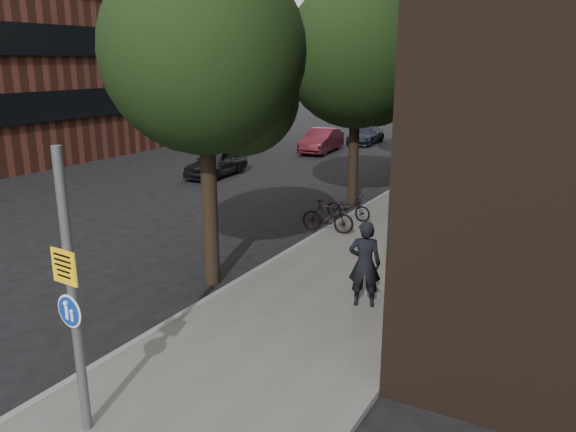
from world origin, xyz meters
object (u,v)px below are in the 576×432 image
Objects in this scene: parked_bike_facade_near at (424,252)px; signpost at (73,295)px; pedestrian at (365,264)px; parked_car_near at (216,162)px.

signpost is at bearing 151.89° from parked_bike_facade_near.
parked_bike_facade_near is at bearing 78.23° from signpost.
signpost reaches higher than parked_bike_facade_near.
pedestrian is 0.50× the size of parked_car_near.
signpost is 2.16× the size of pedestrian.
parked_car_near is (-11.66, 7.43, 0.03)m from parked_bike_facade_near.
parked_bike_facade_near is (2.40, 8.35, -1.55)m from signpost.
parked_car_near is (-9.27, 15.78, -1.52)m from signpost.
signpost is 8.82m from parked_bike_facade_near.
signpost is 1.09× the size of parked_car_near.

